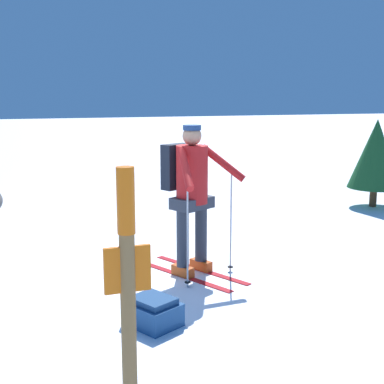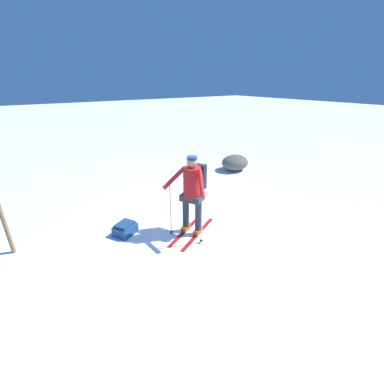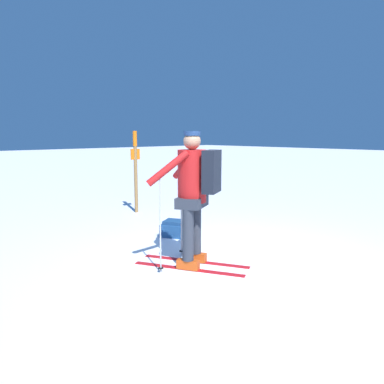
% 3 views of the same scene
% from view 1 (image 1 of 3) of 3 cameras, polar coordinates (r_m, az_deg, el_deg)
% --- Properties ---
extents(ground_plane, '(80.00, 80.00, 0.00)m').
position_cam_1_polar(ground_plane, '(6.95, -4.58, -8.03)').
color(ground_plane, white).
extents(skier, '(1.57, 1.19, 1.84)m').
position_cam_1_polar(skier, '(6.47, -0.19, 0.56)').
color(skier, red).
rests_on(skier, ground_plane).
extents(dropped_backpack, '(0.60, 0.57, 0.28)m').
position_cam_1_polar(dropped_backpack, '(5.29, -4.16, -12.65)').
color(dropped_backpack, navy).
rests_on(dropped_backpack, ground_plane).
extents(trail_marker, '(0.09, 0.24, 1.87)m').
position_cam_1_polar(trail_marker, '(2.83, -6.80, -12.79)').
color(trail_marker, olive).
rests_on(trail_marker, ground_plane).
extents(pine_tree, '(1.03, 1.03, 1.71)m').
position_cam_1_polar(pine_tree, '(10.94, 19.02, 3.87)').
color(pine_tree, '#4C331E').
rests_on(pine_tree, ground_plane).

